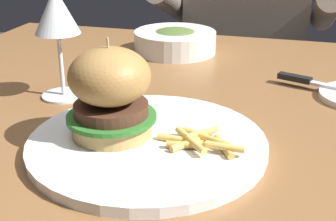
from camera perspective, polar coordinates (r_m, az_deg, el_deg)
The scene contains 8 objects.
dining_table at distance 0.80m, azimuth 3.78°, elevation -5.27°, with size 1.18×0.94×0.74m.
main_plate at distance 0.62m, azimuth -2.54°, elevation -4.01°, with size 0.31×0.31×0.01m, color white.
burger_sandwich at distance 0.61m, azimuth -7.04°, elevation 2.22°, with size 0.12×0.12×0.13m.
fries_pile at distance 0.59m, azimuth 3.85°, elevation -3.76°, with size 0.12×0.07×0.01m.
wine_glass at distance 0.77m, azimuth -13.42°, elevation 11.18°, with size 0.07×0.07×0.18m.
table_knife at distance 0.85m, azimuth 19.13°, elevation 2.88°, with size 0.22×0.09×0.01m.
soup_bowl at distance 1.04m, azimuth 0.86°, elevation 8.50°, with size 0.18×0.18×0.05m.
diner_person at distance 1.51m, azimuth 9.25°, elevation 4.89°, with size 0.51×0.36×1.18m.
Camera 1 is at (0.14, -0.69, 1.03)m, focal length 50.00 mm.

